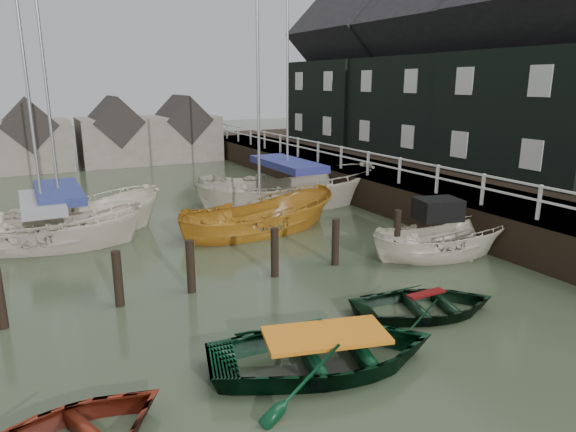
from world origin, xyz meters
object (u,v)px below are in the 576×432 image
rowboat_green (325,367)px  sailboat_d (288,203)px  rowboat_dkgreen (425,314)px  sailboat_b (64,236)px  motorboat (439,254)px  sailboat_a (47,244)px  sailboat_c (260,230)px

rowboat_green → sailboat_d: size_ratio=0.33×
rowboat_dkgreen → sailboat_b: (-6.94, 10.53, 0.06)m
motorboat → sailboat_a: size_ratio=0.44×
sailboat_a → sailboat_c: size_ratio=0.97×
rowboat_dkgreen → sailboat_b: bearing=49.9°
rowboat_dkgreen → sailboat_d: size_ratio=0.26×
sailboat_b → sailboat_c: sailboat_c is taller
rowboat_green → sailboat_a: (-4.22, 10.65, 0.06)m
motorboat → sailboat_d: sailboat_d is taller
motorboat → sailboat_a: bearing=70.1°
sailboat_b → sailboat_c: (6.45, -2.40, -0.05)m
rowboat_dkgreen → motorboat: bearing=-31.4°
sailboat_b → motorboat: bearing=-132.5°
motorboat → sailboat_c: bearing=47.9°
rowboat_dkgreen → sailboat_b: 12.62m
sailboat_c → sailboat_d: sailboat_d is taller
rowboat_green → motorboat: (6.47, 3.75, 0.09)m
sailboat_a → sailboat_c: bearing=-86.9°
rowboat_dkgreen → sailboat_a: 12.33m
rowboat_green → sailboat_b: (-3.65, 11.41, 0.06)m
rowboat_dkgreen → sailboat_c: size_ratio=0.31×
rowboat_green → motorboat: 7.48m
rowboat_green → sailboat_b: 11.98m
rowboat_green → rowboat_dkgreen: rowboat_green is taller
rowboat_green → sailboat_d: 13.34m
motorboat → sailboat_c: 6.42m
motorboat → sailboat_d: (-0.90, 8.38, -0.03)m
sailboat_c → sailboat_d: bearing=-48.0°
rowboat_green → sailboat_b: sailboat_b is taller
rowboat_green → sailboat_a: 11.46m
sailboat_a → sailboat_d: sailboat_d is taller
sailboat_d → rowboat_green: bearing=170.8°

